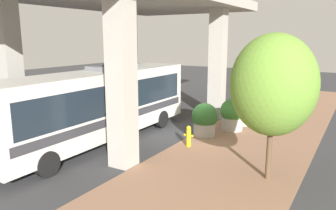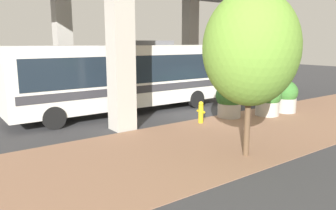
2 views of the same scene
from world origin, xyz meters
name	(u,v)px [view 1 (image 1 of 2)]	position (x,y,z in m)	size (l,w,h in m)	color
ground_plane	(189,137)	(0.00, 0.00, 0.00)	(80.00, 80.00, 0.00)	#38383A
sidewalk_strip	(245,146)	(-3.00, 0.00, 0.01)	(6.00, 40.00, 0.02)	#936B51
overpass	(125,11)	(4.00, 0.00, 6.51)	(9.40, 17.56, 7.50)	#ADA89E
bus	(100,102)	(3.32, 3.00, 2.03)	(2.54, 11.84, 3.76)	silver
fire_hydrant	(189,136)	(-0.69, 1.38, 0.52)	(0.48, 0.23, 1.03)	gold
planter_front	(242,111)	(-1.54, -3.85, 0.85)	(1.19, 1.19, 1.69)	#ADA89E
planter_middle	(232,114)	(-1.45, -2.44, 0.90)	(1.37, 1.37, 1.79)	#ADA89E
planter_back	(205,120)	(-0.62, -0.55, 0.90)	(1.36, 1.36, 1.77)	#ADA89E
street_tree_near	(273,85)	(-4.86, 3.12, 3.47)	(2.99, 2.99, 5.27)	brown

